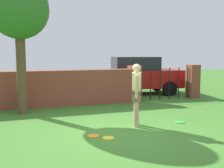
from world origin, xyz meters
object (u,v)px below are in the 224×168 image
at_px(frisbee_yellow, 108,138).
at_px(frisbee_orange, 93,136).
at_px(tree, 19,11).
at_px(car, 135,75).
at_px(frisbee_green, 179,122).
at_px(person, 136,92).

bearing_deg(frisbee_yellow, frisbee_orange, 136.53).
distance_m(tree, frisbee_orange, 4.62).
relative_size(tree, frisbee_orange, 15.31).
xyz_separation_m(tree, frisbee_yellow, (1.75, -3.30, -3.14)).
distance_m(car, frisbee_orange, 6.74).
bearing_deg(frisbee_orange, frisbee_green, 9.66).
height_order(tree, person, tree).
bearing_deg(person, frisbee_yellow, 151.75).
relative_size(frisbee_yellow, frisbee_orange, 1.00).
bearing_deg(car, frisbee_yellow, 69.25).
bearing_deg(tree, person, -42.19).
bearing_deg(frisbee_yellow, frisbee_green, 16.96).
distance_m(person, frisbee_green, 1.54).
xyz_separation_m(person, frisbee_green, (1.26, -0.08, -0.89)).
bearing_deg(frisbee_yellow, car, 61.17).
relative_size(person, frisbee_yellow, 6.00).
height_order(car, frisbee_green, car).
height_order(person, frisbee_orange, person).
distance_m(frisbee_yellow, frisbee_orange, 0.38).
distance_m(tree, frisbee_green, 5.74).
bearing_deg(frisbee_orange, tree, 115.93).
relative_size(frisbee_green, frisbee_orange, 1.00).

